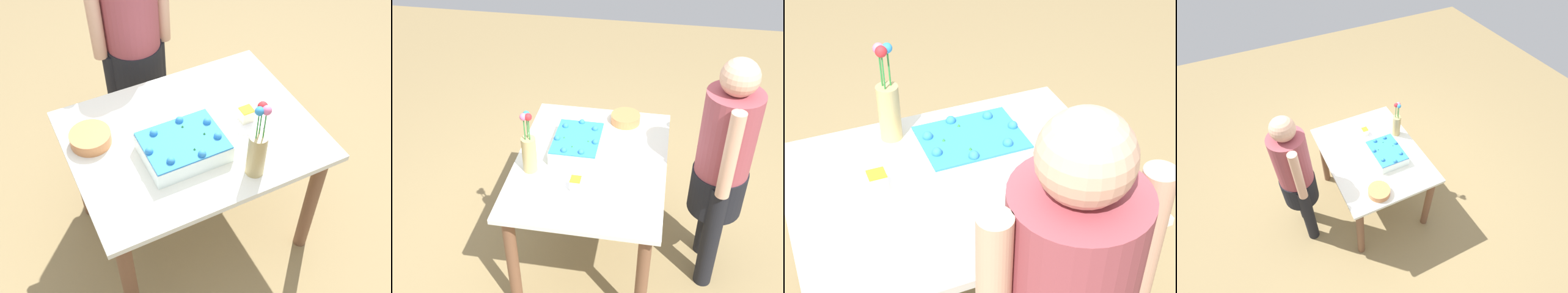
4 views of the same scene
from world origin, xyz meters
The scene contains 8 objects.
ground_plane centered at (0.00, 0.00, 0.00)m, with size 8.00×8.00×0.00m, color olive.
dining_table centered at (0.00, 0.00, 0.63)m, with size 1.14×0.88×0.77m.
sheet_cake centered at (0.09, 0.10, 0.82)m, with size 0.36×0.28×0.11m.
serving_plate_with_slice centered at (-0.27, 0.04, 0.79)m, with size 0.19×0.19×0.08m.
cake_knife centered at (-0.13, -0.26, 0.77)m, with size 0.20×0.02×0.00m, color silver.
flower_vase centered at (-0.14, 0.33, 0.91)m, with size 0.08×0.08×0.39m.
fruit_bowl centered at (0.44, -0.15, 0.80)m, with size 0.19×0.19×0.06m, color #C17844.
person_standing centered at (0.00, -0.74, 0.85)m, with size 0.45×0.31×1.49m.
Camera 4 is at (1.76, -0.85, 2.92)m, focal length 28.00 mm.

